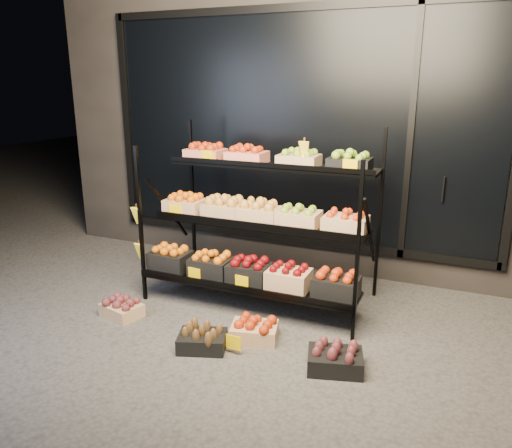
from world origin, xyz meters
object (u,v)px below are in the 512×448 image
at_px(display_rack, 257,222).
at_px(floor_crate_midright, 254,329).
at_px(floor_crate_midleft, 202,338).
at_px(floor_crate_left, 122,307).

xyz_separation_m(display_rack, floor_crate_midright, (0.28, -0.72, -0.70)).
xyz_separation_m(floor_crate_midleft, floor_crate_midright, (0.32, 0.30, 0.00)).
height_order(display_rack, floor_crate_left, display_rack).
relative_size(display_rack, floor_crate_left, 5.49).
bearing_deg(display_rack, floor_crate_midright, -68.74).
relative_size(floor_crate_left, floor_crate_midleft, 0.90).
distance_m(floor_crate_left, floor_crate_midright, 1.28).
relative_size(floor_crate_left, floor_crate_midright, 0.92).
distance_m(floor_crate_midleft, floor_crate_midright, 0.44).
distance_m(display_rack, floor_crate_midright, 1.04).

